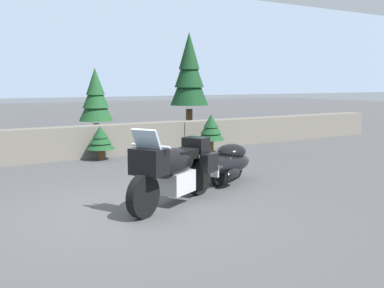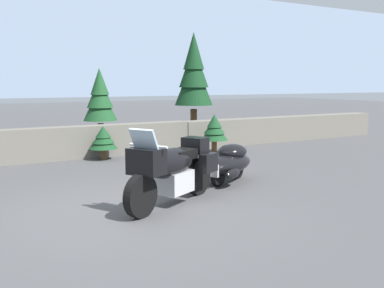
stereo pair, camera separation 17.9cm
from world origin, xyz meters
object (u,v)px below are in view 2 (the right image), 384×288
at_px(touring_motorcycle, 172,168).
at_px(car_shaped_trailer, 228,162).
at_px(pine_tree_secondary, 194,73).
at_px(pine_tree_far_right, 100,97).

distance_m(touring_motorcycle, car_shaped_trailer, 2.03).
height_order(pine_tree_secondary, pine_tree_far_right, pine_tree_secondary).
distance_m(touring_motorcycle, pine_tree_secondary, 8.78).
distance_m(car_shaped_trailer, pine_tree_secondary, 7.19).
bearing_deg(pine_tree_far_right, touring_motorcycle, -99.97).
bearing_deg(pine_tree_far_right, pine_tree_secondary, -2.66).
bearing_deg(pine_tree_secondary, car_shaped_trailer, -114.56).
distance_m(pine_tree_secondary, pine_tree_far_right, 3.46).
bearing_deg(pine_tree_far_right, car_shaped_trailer, -85.73).
xyz_separation_m(pine_tree_secondary, pine_tree_far_right, (-3.36, 0.16, -0.80)).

